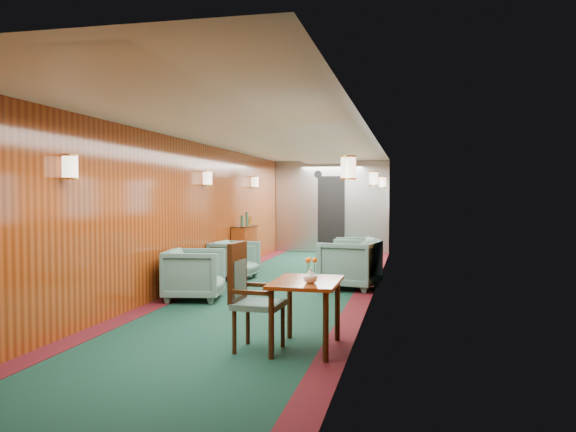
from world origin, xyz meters
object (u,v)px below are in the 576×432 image
object	(u,v)px
dining_table	(306,291)
armchair_left_far	(234,260)
armchair_right_near	(350,264)
credenza	(245,246)
armchair_left_near	(195,274)
armchair_right_far	(357,255)
side_chair	(249,292)

from	to	relation	value
dining_table	armchair_left_far	xyz separation A→B (m)	(-2.12, 4.27, -0.23)
armchair_left_far	dining_table	bearing A→B (deg)	-144.92
armchair_left_far	armchair_right_near	bearing A→B (deg)	-98.06
credenza	armchair_left_near	bearing A→B (deg)	-84.40
armchair_left_near	armchair_right_far	distance (m)	3.88
credenza	armchair_left_near	world-z (taller)	credenza
armchair_left_far	armchair_right_far	size ratio (longest dim) A/B	0.99
armchair_right_near	dining_table	bearing A→B (deg)	11.56
armchair_left_far	armchair_right_far	world-z (taller)	armchair_right_far
armchair_left_far	side_chair	bearing A→B (deg)	-151.56
side_chair	credenza	world-z (taller)	credenza
dining_table	armchair_left_near	xyz separation A→B (m)	(-2.05, 2.20, -0.20)
armchair_right_far	side_chair	bearing A→B (deg)	-22.19
side_chair	armchair_right_near	xyz separation A→B (m)	(0.57, 3.75, -0.17)
armchair_left_near	armchair_right_near	world-z (taller)	armchair_right_near
dining_table	armchair_right_far	distance (m)	5.51
dining_table	armchair_left_far	bearing A→B (deg)	116.62
armchair_left_far	credenza	bearing A→B (deg)	18.94
armchair_right_near	armchair_right_far	xyz separation A→B (m)	(-0.06, 1.88, -0.05)
dining_table	credenza	distance (m)	6.33
dining_table	armchair_left_near	distance (m)	3.01
armchair_left_near	armchair_right_far	bearing A→B (deg)	-41.21
armchair_left_near	side_chair	bearing A→B (deg)	-156.90
side_chair	armchair_right_far	size ratio (longest dim) A/B	1.38
credenza	armchair_right_far	bearing A→B (deg)	-8.33
dining_table	armchair_left_near	world-z (taller)	armchair_left_near
credenza	armchair_right_near	world-z (taller)	credenza
armchair_right_near	armchair_left_far	bearing A→B (deg)	-94.75
armchair_right_near	armchair_right_far	size ratio (longest dim) A/B	1.15
armchair_right_far	armchair_right_near	bearing A→B (deg)	-15.25
side_chair	armchair_left_near	xyz separation A→B (m)	(-1.51, 2.33, -0.20)
credenza	armchair_left_far	xyz separation A→B (m)	(0.29, -1.58, -0.11)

